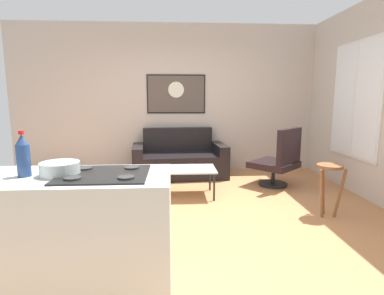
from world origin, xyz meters
TOP-DOWN VIEW (x-y plane):
  - ground at (0.00, 0.00)m, footprint 6.40×6.40m
  - back_wall at (0.00, 2.42)m, footprint 6.40×0.05m
  - couch at (-0.02, 1.95)m, footprint 1.73×0.99m
  - coffee_table at (0.02, 0.78)m, footprint 0.91×0.58m
  - armchair at (1.56, 1.17)m, footprint 0.92×0.92m
  - bar_stool at (1.74, -0.10)m, footprint 0.35×0.34m
  - kitchen_counter at (-0.86, -1.47)m, footprint 1.42×0.65m
  - soda_bottle_2 at (-1.14, -1.48)m, footprint 0.09×0.09m
  - mixing_bowl at (-0.91, -1.46)m, footprint 0.26×0.26m
  - wall_painting at (-0.07, 2.38)m, footprint 1.11×0.03m
  - window at (2.59, 0.90)m, footprint 0.03×1.23m

SIDE VIEW (x-z plane):
  - ground at x=0.00m, z-range -0.04..0.00m
  - couch at x=-0.02m, z-range -0.15..0.71m
  - coffee_table at x=0.02m, z-range 0.17..0.59m
  - armchair at x=1.56m, z-range -0.05..0.91m
  - kitchen_counter at x=-0.86m, z-range -0.01..0.92m
  - bar_stool at x=1.74m, z-range 0.17..0.81m
  - mixing_bowl at x=-0.91m, z-range 0.91..1.00m
  - soda_bottle_2 at x=-1.14m, z-range 0.89..1.20m
  - window at x=2.59m, z-range 0.53..2.26m
  - back_wall at x=0.00m, z-range 0.00..2.80m
  - wall_painting at x=-0.07m, z-range 1.13..1.86m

